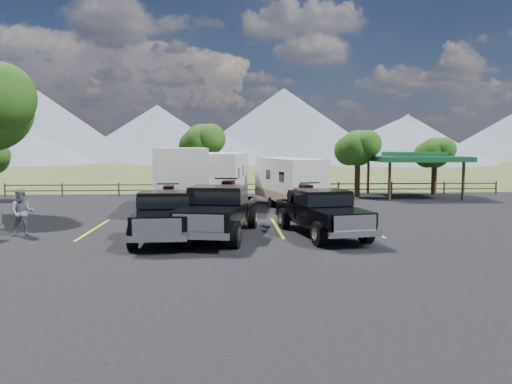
{
  "coord_description": "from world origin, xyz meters",
  "views": [
    {
      "loc": [
        -0.18,
        -17.75,
        3.66
      ],
      "look_at": [
        1.09,
        4.38,
        1.6
      ],
      "focal_mm": 35.0,
      "sensor_mm": 36.0,
      "label": 1
    }
  ],
  "objects": [
    {
      "name": "rig_right",
      "position": [
        3.58,
        2.14,
        1.04
      ],
      "size": [
        3.21,
        6.47,
        2.07
      ],
      "rotation": [
        0.0,
        0.0,
        0.21
      ],
      "color": "black",
      "rests_on": "asphalt_lot"
    },
    {
      "name": "trailer_left",
      "position": [
        -2.68,
        9.58,
        1.88
      ],
      "size": [
        3.29,
        10.14,
        3.51
      ],
      "rotation": [
        0.0,
        0.0,
        0.08
      ],
      "color": "white",
      "rests_on": "asphalt_lot"
    },
    {
      "name": "ground",
      "position": [
        0.0,
        0.0,
        0.0
      ],
      "size": [
        320.0,
        320.0,
        0.0
      ],
      "primitive_type": "plane",
      "color": "#445524",
      "rests_on": "ground"
    },
    {
      "name": "stall_lines",
      "position": [
        0.0,
        4.0,
        0.04
      ],
      "size": [
        12.12,
        5.5,
        0.01
      ],
      "color": "yellow",
      "rests_on": "asphalt_lot"
    },
    {
      "name": "tree_ne_a",
      "position": [
        8.97,
        17.01,
        3.48
      ],
      "size": [
        3.11,
        2.92,
        4.76
      ],
      "color": "#311E13",
      "rests_on": "ground"
    },
    {
      "name": "person_b",
      "position": [
        -8.41,
        2.55,
        0.99
      ],
      "size": [
        1.06,
        0.9,
        1.91
      ],
      "primitive_type": "imported",
      "rotation": [
        0.0,
        0.0,
        0.21
      ],
      "color": "slate",
      "rests_on": "asphalt_lot"
    },
    {
      "name": "tree_north",
      "position": [
        -2.03,
        19.02,
        3.83
      ],
      "size": [
        3.46,
        3.24,
        5.25
      ],
      "color": "#311E13",
      "rests_on": "ground"
    },
    {
      "name": "rig_left",
      "position": [
        -2.62,
        1.75,
        1.04
      ],
      "size": [
        2.36,
        6.29,
        2.08
      ],
      "rotation": [
        0.0,
        0.0,
        0.03
      ],
      "color": "black",
      "rests_on": "asphalt_lot"
    },
    {
      "name": "tree_ne_b",
      "position": [
        14.98,
        18.01,
        3.13
      ],
      "size": [
        2.77,
        2.59,
        4.27
      ],
      "color": "#311E13",
      "rests_on": "ground"
    },
    {
      "name": "trailer_right",
      "position": [
        3.42,
        11.27,
        1.55
      ],
      "size": [
        3.67,
        8.31,
        2.89
      ],
      "rotation": [
        0.0,
        0.0,
        0.24
      ],
      "color": "white",
      "rests_on": "asphalt_lot"
    },
    {
      "name": "asphalt_lot",
      "position": [
        0.0,
        3.0,
        0.02
      ],
      "size": [
        44.0,
        34.0,
        0.04
      ],
      "primitive_type": "cube",
      "color": "black",
      "rests_on": "ground"
    },
    {
      "name": "pavilion",
      "position": [
        13.0,
        17.0,
        2.79
      ],
      "size": [
        6.2,
        6.2,
        3.22
      ],
      "color": "#4E3A21",
      "rests_on": "ground"
    },
    {
      "name": "rig_center",
      "position": [
        -0.51,
        2.13,
        1.13
      ],
      "size": [
        3.44,
        7.07,
        2.26
      ],
      "rotation": [
        0.0,
        0.0,
        -0.2
      ],
      "color": "black",
      "rests_on": "asphalt_lot"
    },
    {
      "name": "mountain_range",
      "position": [
        -7.63,
        105.98,
        7.87
      ],
      "size": [
        209.0,
        71.0,
        20.0
      ],
      "color": "slate",
      "rests_on": "ground"
    },
    {
      "name": "trailer_center",
      "position": [
        -0.48,
        11.97,
        1.71
      ],
      "size": [
        3.31,
        9.23,
        3.19
      ],
      "rotation": [
        0.0,
        0.0,
        -0.13
      ],
      "color": "white",
      "rests_on": "asphalt_lot"
    },
    {
      "name": "rail_fence",
      "position": [
        2.0,
        18.5,
        0.61
      ],
      "size": [
        36.12,
        0.12,
        1.0
      ],
      "color": "#4E3A21",
      "rests_on": "ground"
    }
  ]
}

